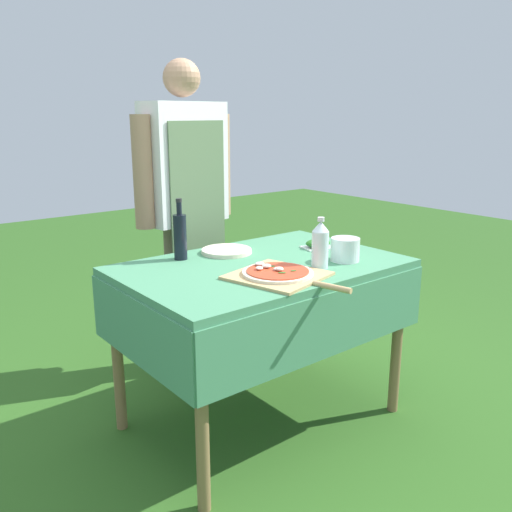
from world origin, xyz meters
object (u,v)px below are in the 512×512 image
object	(u,v)px
person_cook	(186,194)
plate_stack	(227,251)
oil_bottle	(180,235)
pizza_on_peel	(279,274)
herb_container	(318,244)
water_bottle	(320,245)
prep_table	(262,285)
mixing_tub	(345,249)

from	to	relation	value
person_cook	plate_stack	distance (m)	0.53
oil_bottle	pizza_on_peel	bearing A→B (deg)	-71.57
herb_container	person_cook	bearing A→B (deg)	117.13
oil_bottle	water_bottle	distance (m)	0.65
pizza_on_peel	oil_bottle	xyz separation A→B (m)	(-0.17, 0.51, 0.10)
prep_table	water_bottle	world-z (taller)	water_bottle
person_cook	water_bottle	xyz separation A→B (m)	(0.10, -0.95, -0.12)
person_cook	prep_table	bearing A→B (deg)	77.68
prep_table	water_bottle	size ratio (longest dim) A/B	5.59
pizza_on_peel	herb_container	world-z (taller)	pizza_on_peel
prep_table	herb_container	size ratio (longest dim) A/B	7.17
person_cook	mixing_tub	bearing A→B (deg)	98.26
plate_stack	herb_container	bearing A→B (deg)	-26.26
oil_bottle	herb_container	size ratio (longest dim) A/B	1.61
pizza_on_peel	mixing_tub	xyz separation A→B (m)	(0.41, 0.00, 0.04)
pizza_on_peel	water_bottle	world-z (taller)	water_bottle
plate_stack	pizza_on_peel	bearing A→B (deg)	-98.08
herb_container	prep_table	bearing A→B (deg)	-173.67
person_cook	mixing_tub	distance (m)	1.00
prep_table	pizza_on_peel	size ratio (longest dim) A/B	2.33
person_cook	water_bottle	world-z (taller)	person_cook
oil_bottle	mixing_tub	world-z (taller)	oil_bottle
water_bottle	mixing_tub	distance (m)	0.19
person_cook	oil_bottle	size ratio (longest dim) A/B	6.07
pizza_on_peel	mixing_tub	size ratio (longest dim) A/B	4.11
oil_bottle	mixing_tub	distance (m)	0.77
prep_table	mixing_tub	distance (m)	0.42
water_bottle	herb_container	size ratio (longest dim) A/B	1.28
prep_table	herb_container	bearing A→B (deg)	6.33
oil_bottle	water_bottle	bearing A→B (deg)	-52.02
oil_bottle	water_bottle	xyz separation A→B (m)	(0.40, -0.51, -0.01)
oil_bottle	herb_container	world-z (taller)	oil_bottle
prep_table	oil_bottle	size ratio (longest dim) A/B	4.46
pizza_on_peel	water_bottle	bearing A→B (deg)	-15.91
prep_table	pizza_on_peel	bearing A→B (deg)	-110.70
mixing_tub	herb_container	bearing A→B (deg)	72.83
prep_table	person_cook	size ratio (longest dim) A/B	0.73
pizza_on_peel	herb_container	distance (m)	0.55
person_cook	oil_bottle	bearing A→B (deg)	47.15
oil_bottle	water_bottle	size ratio (longest dim) A/B	1.25
pizza_on_peel	plate_stack	bearing A→B (deg)	67.70
oil_bottle	herb_container	bearing A→B (deg)	-20.78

